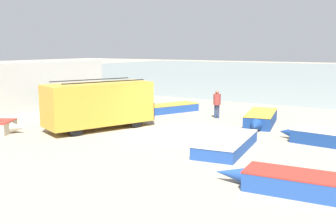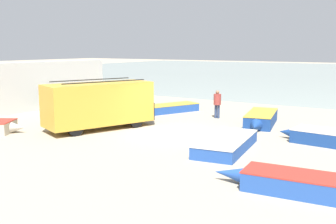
# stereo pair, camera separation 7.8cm
# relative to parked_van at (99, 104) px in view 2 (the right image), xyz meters

# --- Properties ---
(ground_plane) EXTENTS (200.00, 200.00, 0.00)m
(ground_plane) POSITION_rel_parked_van_xyz_m (3.40, 1.02, -1.29)
(ground_plane) COLOR tan
(harbor_wall) EXTENTS (0.50, 13.05, 3.18)m
(harbor_wall) POSITION_rel_parked_van_xyz_m (-7.65, 2.02, 0.30)
(harbor_wall) COLOR silver
(harbor_wall) RESTS_ON ground_plane
(parked_van) EXTENTS (3.79, 5.81, 2.48)m
(parked_van) POSITION_rel_parked_van_xyz_m (0.00, 0.00, 0.00)
(parked_van) COLOR gold
(parked_van) RESTS_ON ground_plane
(fishing_rowboat_0) EXTENTS (2.07, 4.48, 0.68)m
(fishing_rowboat_0) POSITION_rel_parked_van_xyz_m (6.64, 5.28, -0.95)
(fishing_rowboat_0) COLOR navy
(fishing_rowboat_0) RESTS_ON ground_plane
(fishing_rowboat_2) EXTENTS (5.65, 1.64, 0.58)m
(fishing_rowboat_2) POSITION_rel_parked_van_xyz_m (11.47, -3.73, -1.00)
(fishing_rowboat_2) COLOR #234CA3
(fishing_rowboat_2) RESTS_ON ground_plane
(fishing_rowboat_3) EXTENTS (2.23, 4.42, 0.60)m
(fishing_rowboat_3) POSITION_rel_parked_van_xyz_m (-5.11, 3.08, -0.99)
(fishing_rowboat_3) COLOR #1E757F
(fishing_rowboat_3) RESTS_ON ground_plane
(fishing_rowboat_4) EXTENTS (2.18, 5.02, 0.51)m
(fishing_rowboat_4) POSITION_rel_parked_van_xyz_m (7.17, -0.29, -1.03)
(fishing_rowboat_4) COLOR #234CA3
(fishing_rowboat_4) RESTS_ON ground_plane
(fishing_rowboat_5) EXTENTS (4.28, 1.81, 0.60)m
(fishing_rowboat_5) POSITION_rel_parked_van_xyz_m (10.66, 2.75, -0.99)
(fishing_rowboat_5) COLOR navy
(fishing_rowboat_5) RESTS_ON ground_plane
(fishing_rowboat_6) EXTENTS (2.92, 4.98, 0.51)m
(fishing_rowboat_6) POSITION_rel_parked_van_xyz_m (0.10, 6.04, -1.03)
(fishing_rowboat_6) COLOR #234CA3
(fishing_rowboat_6) RESTS_ON ground_plane
(fisherman_0) EXTENTS (0.43, 0.43, 1.65)m
(fisherman_0) POSITION_rel_parked_van_xyz_m (3.75, 5.96, -0.30)
(fisherman_0) COLOR navy
(fisherman_0) RESTS_ON ground_plane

